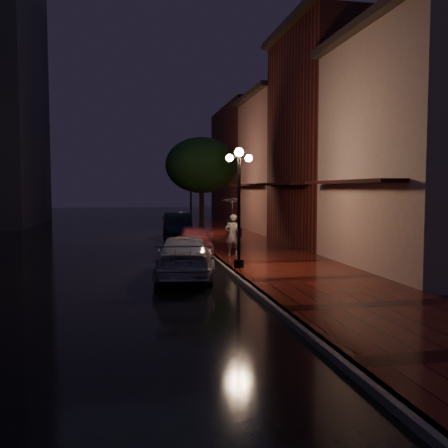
{
  "coord_description": "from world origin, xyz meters",
  "views": [
    {
      "loc": [
        -3.55,
        -22.48,
        3.01
      ],
      "look_at": [
        0.71,
        -0.24,
        1.4
      ],
      "focal_mm": 40.0,
      "sensor_mm": 36.0,
      "label": 1
    }
  ],
  "objects": [
    {
      "name": "parking_meter",
      "position": [
        1.0,
        0.12,
        1.03
      ],
      "size": [
        0.16,
        0.13,
        1.45
      ],
      "rotation": [
        0.0,
        0.0,
        -0.3
      ],
      "color": "black",
      "rests_on": "sidewalk"
    },
    {
      "name": "navy_car",
      "position": [
        -0.6,
        7.64,
        0.78
      ],
      "size": [
        2.14,
        4.91,
        1.57
      ],
      "primitive_type": "imported",
      "rotation": [
        0.0,
        0.0,
        -0.1
      ],
      "color": "black",
      "rests_on": "ground"
    },
    {
      "name": "pink_car",
      "position": [
        -0.6,
        0.16,
        0.67
      ],
      "size": [
        1.89,
        4.02,
        1.33
      ],
      "primitive_type": "imported",
      "rotation": [
        0.0,
        0.0,
        -0.08
      ],
      "color": "#CC545D",
      "rests_on": "ground"
    },
    {
      "name": "storefront_mid",
      "position": [
        7.0,
        2.0,
        5.5
      ],
      "size": [
        5.0,
        8.0,
        11.0
      ],
      "primitive_type": "cube",
      "color": "#511914",
      "rests_on": "ground"
    },
    {
      "name": "silver_car",
      "position": [
        -1.72,
        -5.72,
        0.7
      ],
      "size": [
        2.54,
        5.03,
        1.4
      ],
      "primitive_type": "imported",
      "rotation": [
        0.0,
        0.0,
        3.02
      ],
      "color": "#B5B4BD",
      "rests_on": "ground"
    },
    {
      "name": "storefront_far",
      "position": [
        7.0,
        10.0,
        4.5
      ],
      "size": [
        5.0,
        8.0,
        9.0
      ],
      "primitive_type": "cube",
      "color": "#8C5951",
      "rests_on": "ground"
    },
    {
      "name": "woman_with_umbrella",
      "position": [
        0.77,
        -1.87,
        1.8
      ],
      "size": [
        1.04,
        1.06,
        2.5
      ],
      "rotation": [
        0.0,
        0.0,
        3.25
      ],
      "color": "silver",
      "rests_on": "sidewalk"
    },
    {
      "name": "storefront_near",
      "position": [
        7.0,
        -6.0,
        4.25
      ],
      "size": [
        5.0,
        8.0,
        8.5
      ],
      "primitive_type": "cube",
      "color": "gray",
      "rests_on": "ground"
    },
    {
      "name": "streetlamp_far",
      "position": [
        0.35,
        9.0,
        2.6
      ],
      "size": [
        0.96,
        0.36,
        4.31
      ],
      "color": "black",
      "rests_on": "sidewalk"
    },
    {
      "name": "street_tree",
      "position": [
        0.61,
        5.99,
        4.24
      ],
      "size": [
        4.16,
        4.16,
        5.8
      ],
      "color": "black",
      "rests_on": "sidewalk"
    },
    {
      "name": "curb",
      "position": [
        0.0,
        0.0,
        0.07
      ],
      "size": [
        0.25,
        60.0,
        0.15
      ],
      "primitive_type": "cube",
      "color": "#595451",
      "rests_on": "ground"
    },
    {
      "name": "streetlamp_near",
      "position": [
        0.35,
        -5.0,
        2.6
      ],
      "size": [
        0.96,
        0.36,
        4.31
      ],
      "color": "black",
      "rests_on": "sidewalk"
    },
    {
      "name": "ground",
      "position": [
        0.0,
        0.0,
        0.0
      ],
      "size": [
        120.0,
        120.0,
        0.0
      ],
      "primitive_type": "plane",
      "color": "black",
      "rests_on": "ground"
    },
    {
      "name": "sidewalk",
      "position": [
        2.25,
        0.0,
        0.07
      ],
      "size": [
        4.5,
        60.0,
        0.15
      ],
      "primitive_type": "cube",
      "color": "#47120C",
      "rests_on": "ground"
    },
    {
      "name": "storefront_extra",
      "position": [
        7.0,
        20.0,
        5.0
      ],
      "size": [
        5.0,
        12.0,
        10.0
      ],
      "primitive_type": "cube",
      "color": "#511914",
      "rests_on": "ground"
    }
  ]
}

